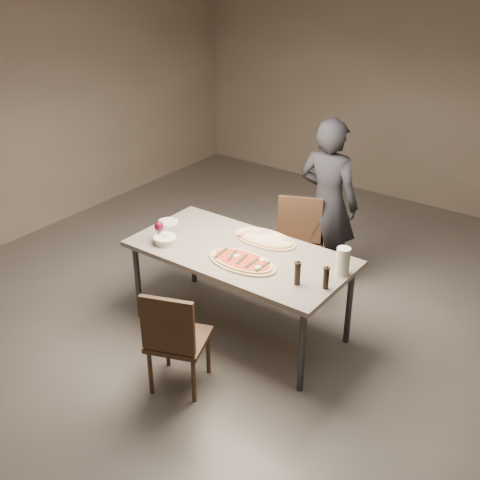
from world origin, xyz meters
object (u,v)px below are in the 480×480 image
Objects in this scene: carafe at (343,261)px; chair_far at (298,242)px; pepper_mill_left at (298,273)px; diner at (328,203)px; ham_pizza at (264,238)px; zucchini_pizza at (242,261)px; dining_table at (240,257)px; bread_basket at (165,239)px; chair_near at (174,336)px.

chair_far is (-0.78, 0.68, -0.35)m from carafe.
chair_far is at bearing 120.49° from pepper_mill_left.
chair_far is 0.45m from diner.
carafe is at bearing -8.14° from ham_pizza.
chair_far reaches higher than zucchini_pizza.
carafe reaches higher than pepper_mill_left.
chair_far reaches higher than ham_pizza.
carafe reaches higher than ham_pizza.
carafe is at bearing 114.48° from chair_far.
carafe is at bearing 59.06° from pepper_mill_left.
dining_table is 0.64m from bread_basket.
dining_table is 3.00× the size of zucchini_pizza.
carafe is at bearing 121.98° from diner.
dining_table is at bearing -169.10° from carafe.
carafe is at bearing 10.90° from dining_table.
diner is (-0.67, 0.99, -0.05)m from carafe.
dining_table is 3.10× the size of ham_pizza.
carafe reaches higher than bread_basket.
dining_table is 9.05× the size of pepper_mill_left.
carafe is 1.09m from chair_far.
chair_far is (0.05, 0.84, -0.19)m from dining_table.
ham_pizza is 2.68× the size of carafe.
diner reaches higher than ham_pizza.
ham_pizza reaches higher than dining_table.
pepper_mill_left is 0.99m from chair_near.
chair_far is (-0.59, 1.00, -0.34)m from pepper_mill_left.
ham_pizza is at bearing 80.40° from dining_table.
chair_far reaches higher than chair_near.
carafe is 0.24× the size of chair_far.
diner is (0.08, 2.05, 0.33)m from chair_near.
chair_far is (-0.00, 0.56, -0.26)m from ham_pizza.
zucchini_pizza is 3.08× the size of bread_basket.
dining_table is 9.24× the size of bread_basket.
dining_table is 1.11× the size of diner.
ham_pizza is at bearing 102.91° from zucchini_pizza.
dining_table is at bearing 79.90° from diner.
pepper_mill_left reaches higher than ham_pizza.
bread_basket is 0.22× the size of chair_far.
zucchini_pizza is 1.03× the size of ham_pizza.
chair_near is at bearing -91.80° from zucchini_pizza.
zucchini_pizza is at bearing 65.48° from chair_near.
zucchini_pizza reaches higher than dining_table.
zucchini_pizza reaches higher than ham_pizza.
carafe is 1.35m from chair_near.
bread_basket is at bearing -156.02° from dining_table.
diner reaches higher than dining_table.
pepper_mill_left reaches higher than bread_basket.
pepper_mill_left is at bearing 32.37° from chair_near.
diner is at bearing 83.01° from ham_pizza.
bread_basket is 0.98× the size of pepper_mill_left.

